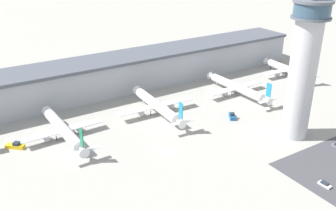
{
  "coord_description": "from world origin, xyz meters",
  "views": [
    {
      "loc": [
        -67.28,
        -107.65,
        76.73
      ],
      "look_at": [
        13.71,
        21.52,
        8.56
      ],
      "focal_mm": 40.0,
      "sensor_mm": 36.0,
      "label": 1
    }
  ],
  "objects_px": {
    "service_truck_catering": "(232,116)",
    "control_tower": "(304,65)",
    "airplane_gate_echo": "(237,87)",
    "airplane_gate_charlie": "(63,130)",
    "airplane_gate_delta": "(157,105)",
    "service_truck_fuel": "(15,146)",
    "airplane_gate_foxtrot": "(287,69)",
    "car_red_hatchback": "(325,184)"
  },
  "relations": [
    {
      "from": "service_truck_catering",
      "to": "control_tower",
      "type": "bearing_deg",
      "value": -66.83
    },
    {
      "from": "airplane_gate_echo",
      "to": "airplane_gate_charlie",
      "type": "bearing_deg",
      "value": 178.89
    },
    {
      "from": "airplane_gate_delta",
      "to": "airplane_gate_echo",
      "type": "distance_m",
      "value": 48.57
    },
    {
      "from": "airplane_gate_echo",
      "to": "service_truck_catering",
      "type": "height_order",
      "value": "airplane_gate_echo"
    },
    {
      "from": "control_tower",
      "to": "service_truck_catering",
      "type": "xyz_separation_m",
      "value": [
        -11.23,
        26.25,
        -30.1
      ]
    },
    {
      "from": "airplane_gate_echo",
      "to": "service_truck_fuel",
      "type": "distance_m",
      "value": 112.48
    },
    {
      "from": "control_tower",
      "to": "airplane_gate_echo",
      "type": "height_order",
      "value": "control_tower"
    },
    {
      "from": "service_truck_fuel",
      "to": "service_truck_catering",
      "type": "bearing_deg",
      "value": -15.48
    },
    {
      "from": "service_truck_fuel",
      "to": "airplane_gate_foxtrot",
      "type": "bearing_deg",
      "value": 0.65
    },
    {
      "from": "airplane_gate_charlie",
      "to": "airplane_gate_delta",
      "type": "xyz_separation_m",
      "value": [
        44.81,
        -0.38,
        0.47
      ]
    },
    {
      "from": "airplane_gate_charlie",
      "to": "car_red_hatchback",
      "type": "bearing_deg",
      "value": -50.83
    },
    {
      "from": "control_tower",
      "to": "airplane_gate_foxtrot",
      "type": "xyz_separation_m",
      "value": [
        55.76,
        53.34,
        -26.97
      ]
    },
    {
      "from": "airplane_gate_charlie",
      "to": "airplane_gate_delta",
      "type": "height_order",
      "value": "airplane_gate_delta"
    },
    {
      "from": "airplane_gate_echo",
      "to": "airplane_gate_foxtrot",
      "type": "height_order",
      "value": "airplane_gate_echo"
    },
    {
      "from": "car_red_hatchback",
      "to": "airplane_gate_echo",
      "type": "bearing_deg",
      "value": 69.46
    },
    {
      "from": "airplane_gate_echo",
      "to": "airplane_gate_delta",
      "type": "bearing_deg",
      "value": 178.32
    },
    {
      "from": "airplane_gate_foxtrot",
      "to": "service_truck_catering",
      "type": "bearing_deg",
      "value": -157.98
    },
    {
      "from": "service_truck_catering",
      "to": "car_red_hatchback",
      "type": "relative_size",
      "value": 1.44
    },
    {
      "from": "airplane_gate_echo",
      "to": "car_red_hatchback",
      "type": "bearing_deg",
      "value": -110.54
    },
    {
      "from": "control_tower",
      "to": "car_red_hatchback",
      "type": "relative_size",
      "value": 13.96
    },
    {
      "from": "service_truck_catering",
      "to": "car_red_hatchback",
      "type": "distance_m",
      "value": 57.07
    },
    {
      "from": "airplane_gate_foxtrot",
      "to": "service_truck_fuel",
      "type": "distance_m",
      "value": 158.34
    },
    {
      "from": "airplane_gate_delta",
      "to": "service_truck_fuel",
      "type": "xyz_separation_m",
      "value": [
        -63.8,
        3.12,
        -3.69
      ]
    },
    {
      "from": "car_red_hatchback",
      "to": "service_truck_fuel",
      "type": "bearing_deg",
      "value": 135.55
    },
    {
      "from": "airplane_gate_delta",
      "to": "airplane_gate_foxtrot",
      "type": "height_order",
      "value": "airplane_gate_delta"
    },
    {
      "from": "airplane_gate_charlie",
      "to": "service_truck_fuel",
      "type": "height_order",
      "value": "airplane_gate_charlie"
    },
    {
      "from": "airplane_gate_charlie",
      "to": "car_red_hatchback",
      "type": "relative_size",
      "value": 10.01
    },
    {
      "from": "airplane_gate_echo",
      "to": "service_truck_fuel",
      "type": "relative_size",
      "value": 6.33
    },
    {
      "from": "airplane_gate_delta",
      "to": "airplane_gate_foxtrot",
      "type": "xyz_separation_m",
      "value": [
        94.5,
        4.92,
        -0.44
      ]
    },
    {
      "from": "airplane_gate_echo",
      "to": "control_tower",
      "type": "bearing_deg",
      "value": -101.79
    },
    {
      "from": "service_truck_catering",
      "to": "service_truck_fuel",
      "type": "height_order",
      "value": "service_truck_catering"
    },
    {
      "from": "airplane_gate_echo",
      "to": "airplane_gate_foxtrot",
      "type": "bearing_deg",
      "value": 7.87
    },
    {
      "from": "airplane_gate_foxtrot",
      "to": "car_red_hatchback",
      "type": "xyz_separation_m",
      "value": [
        -74.9,
        -83.6,
        -3.63
      ]
    },
    {
      "from": "control_tower",
      "to": "car_red_hatchback",
      "type": "xyz_separation_m",
      "value": [
        -19.14,
        -30.26,
        -30.6
      ]
    },
    {
      "from": "control_tower",
      "to": "service_truck_fuel",
      "type": "relative_size",
      "value": 8.65
    },
    {
      "from": "airplane_gate_charlie",
      "to": "service_truck_catering",
      "type": "distance_m",
      "value": 75.82
    },
    {
      "from": "airplane_gate_delta",
      "to": "service_truck_fuel",
      "type": "height_order",
      "value": "airplane_gate_delta"
    },
    {
      "from": "airplane_gate_delta",
      "to": "airplane_gate_foxtrot",
      "type": "bearing_deg",
      "value": 2.98
    },
    {
      "from": "service_truck_catering",
      "to": "car_red_hatchback",
      "type": "bearing_deg",
      "value": -97.96
    },
    {
      "from": "airplane_gate_foxtrot",
      "to": "car_red_hatchback",
      "type": "bearing_deg",
      "value": -131.86
    },
    {
      "from": "airplane_gate_delta",
      "to": "car_red_hatchback",
      "type": "xyz_separation_m",
      "value": [
        19.6,
        -78.68,
        -4.07
      ]
    },
    {
      "from": "control_tower",
      "to": "airplane_gate_echo",
      "type": "bearing_deg",
      "value": 78.21
    }
  ]
}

